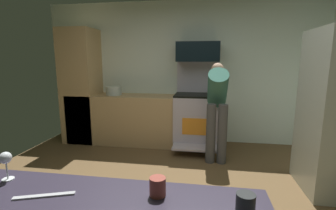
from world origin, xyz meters
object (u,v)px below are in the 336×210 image
Objects in this scene: oven_range at (196,118)px; mug_coffee at (245,206)px; wine_glass_near at (6,160)px; stock_pot at (114,91)px; person_cook at (217,103)px; microwave at (198,52)px; mug_tea at (158,187)px.

oven_range is 3.35m from mug_coffee.
stock_pot is (-0.66, 3.19, -0.03)m from wine_glass_near.
stock_pot is at bearing 179.54° from oven_range.
stock_pot is at bearing 163.20° from person_cook.
oven_range is 1.01× the size of person_cook.
microwave reaches higher than stock_pot.
microwave is at bearing 95.41° from mug_coffee.
oven_range is at bearing 88.95° from mug_tea.
wine_glass_near is (-0.88, -3.27, -0.67)m from microwave.
person_cook reaches higher than mug_tea.
mug_tea is at bearing -98.32° from person_cook.
stock_pot reaches higher than mug_tea.
mug_tea is 0.31× the size of stock_pot.
microwave reaches higher than oven_range.
mug_coffee is at bearing -90.15° from person_cook.
mug_tea is at bearing -1.73° from wine_glass_near.
wine_glass_near is at bearing -114.68° from person_cook.
stock_pot is at bearing 114.70° from mug_tea.
microwave reaches higher than mug_coffee.
person_cook is 2.75m from mug_coffee.
stock_pot is at bearing 101.67° from wine_glass_near.
wine_glass_near is at bearing -78.33° from stock_pot.
wine_glass_near is 0.82m from mug_tea.
wine_glass_near is (-0.88, -3.17, 0.50)m from oven_range.
microwave is at bearing 2.98° from stock_pot.
mug_tea is (-0.39, -2.65, 0.05)m from person_cook.
oven_range is 5.22× the size of stock_pot.
person_cook is 1.95m from stock_pot.
person_cook is at bearing -59.16° from oven_range.
wine_glass_near reaches higher than mug_tea.
microwave is 8.33× the size of mug_tea.
oven_range is at bearing 120.84° from person_cook.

